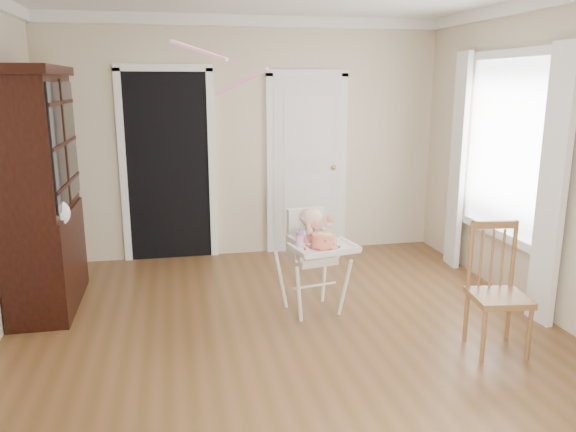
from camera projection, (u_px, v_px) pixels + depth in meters
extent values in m
plane|color=brown|center=(293.00, 345.00, 4.35)|extent=(5.00, 5.00, 0.00)
plane|color=beige|center=(247.00, 139.00, 6.42)|extent=(4.50, 0.00, 4.50)
plane|color=beige|center=(568.00, 164.00, 4.48)|extent=(0.00, 5.00, 5.00)
cube|color=black|center=(168.00, 168.00, 6.30)|extent=(0.90, 0.03, 2.10)
cube|color=white|center=(123.00, 169.00, 6.20)|extent=(0.08, 0.05, 2.18)
cube|color=white|center=(212.00, 167.00, 6.39)|extent=(0.08, 0.05, 2.18)
cube|color=white|center=(163.00, 68.00, 6.04)|extent=(1.06, 0.05, 0.08)
cube|color=white|center=(307.00, 166.00, 6.61)|extent=(0.80, 0.05, 2.05)
cube|color=white|center=(270.00, 167.00, 6.53)|extent=(0.08, 0.05, 2.13)
cube|color=white|center=(342.00, 165.00, 6.70)|extent=(0.08, 0.05, 2.13)
sphere|color=gold|center=(334.00, 168.00, 6.65)|extent=(0.06, 0.06, 0.06)
cube|color=white|center=(509.00, 147.00, 5.23)|extent=(0.02, 1.20, 1.60)
cube|color=white|center=(515.00, 53.00, 5.03)|extent=(0.06, 1.36, 0.08)
cube|color=white|center=(552.00, 188.00, 4.53)|extent=(0.08, 0.28, 2.30)
cube|color=white|center=(458.00, 162.00, 6.01)|extent=(0.08, 0.28, 2.30)
cylinder|color=white|center=(299.00, 296.00, 4.69)|extent=(0.10, 0.13, 0.54)
cylinder|color=white|center=(345.00, 289.00, 4.85)|extent=(0.12, 0.10, 0.54)
cylinder|color=white|center=(281.00, 281.00, 5.04)|extent=(0.12, 0.10, 0.54)
cylinder|color=white|center=(324.00, 274.00, 5.20)|extent=(0.10, 0.13, 0.54)
cylinder|color=white|center=(315.00, 286.00, 4.90)|extent=(0.41, 0.10, 0.02)
cube|color=silver|center=(313.00, 258.00, 4.89)|extent=(0.40, 0.38, 0.07)
cube|color=silver|center=(295.00, 248.00, 4.80)|extent=(0.10, 0.31, 0.16)
cube|color=silver|center=(330.00, 244.00, 4.93)|extent=(0.10, 0.31, 0.16)
cube|color=silver|center=(305.00, 230.00, 4.97)|extent=(0.35, 0.12, 0.40)
cube|color=white|center=(324.00, 249.00, 4.66)|extent=(0.56, 0.45, 0.03)
cube|color=white|center=(334.00, 253.00, 4.50)|extent=(0.50, 0.13, 0.04)
ellipsoid|color=beige|center=(311.00, 241.00, 4.88)|extent=(0.24, 0.20, 0.26)
sphere|color=beige|center=(312.00, 218.00, 4.83)|extent=(0.21, 0.21, 0.18)
sphere|color=red|center=(314.00, 237.00, 4.82)|extent=(0.13, 0.13, 0.13)
sphere|color=red|center=(313.00, 225.00, 4.76)|extent=(0.07, 0.07, 0.07)
sphere|color=red|center=(330.00, 219.00, 4.82)|extent=(0.06, 0.06, 0.06)
cylinder|color=silver|center=(324.00, 247.00, 4.65)|extent=(0.26, 0.26, 0.01)
cylinder|color=red|center=(324.00, 241.00, 4.64)|extent=(0.20, 0.20, 0.11)
cylinder|color=#F2E08C|center=(327.00, 235.00, 4.62)|extent=(0.09, 0.09, 0.02)
cylinder|color=#F998D5|center=(300.00, 241.00, 4.68)|extent=(0.06, 0.06, 0.10)
cylinder|color=#7D5FA7|center=(300.00, 233.00, 4.66)|extent=(0.07, 0.07, 0.03)
cone|color=#7D5FA7|center=(300.00, 230.00, 4.65)|extent=(0.02, 0.02, 0.04)
cube|color=black|center=(47.00, 259.00, 5.03)|extent=(0.49, 1.18, 0.88)
cube|color=black|center=(35.00, 144.00, 4.79)|extent=(0.45, 1.18, 1.18)
cube|color=black|center=(58.00, 147.00, 4.55)|extent=(0.02, 0.51, 1.03)
cube|color=black|center=(70.00, 140.00, 5.11)|extent=(0.02, 0.51, 1.03)
cube|color=black|center=(28.00, 70.00, 4.65)|extent=(0.53, 1.26, 0.08)
ellipsoid|color=white|center=(58.00, 213.00, 4.62)|extent=(0.20, 0.16, 0.22)
cube|color=brown|center=(499.00, 298.00, 4.17)|extent=(0.45, 0.45, 0.05)
cylinder|color=brown|center=(484.00, 335.00, 4.04)|extent=(0.03, 0.03, 0.42)
cylinder|color=brown|center=(529.00, 333.00, 4.07)|extent=(0.03, 0.03, 0.42)
cylinder|color=brown|center=(466.00, 316.00, 4.37)|extent=(0.03, 0.03, 0.42)
cylinder|color=brown|center=(508.00, 315.00, 4.39)|extent=(0.03, 0.03, 0.42)
cylinder|color=brown|center=(470.00, 256.00, 4.27)|extent=(0.03, 0.03, 0.55)
cylinder|color=brown|center=(514.00, 255.00, 4.29)|extent=(0.03, 0.03, 0.55)
cube|color=brown|center=(495.00, 225.00, 4.22)|extent=(0.36, 0.09, 0.06)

